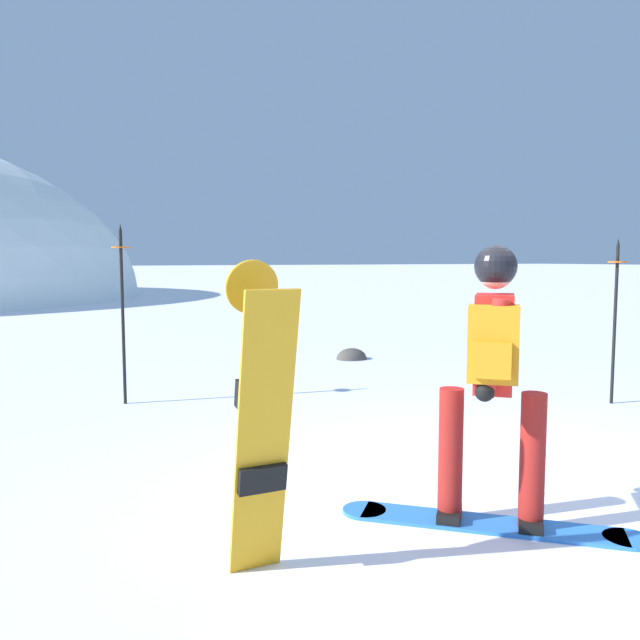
# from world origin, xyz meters

# --- Properties ---
(ground_plane) EXTENTS (300.00, 300.00, 0.00)m
(ground_plane) POSITION_xyz_m (0.00, 0.00, 0.00)
(ground_plane) COLOR white
(snowboarder_main) EXTENTS (1.44, 1.32, 1.71)m
(snowboarder_main) POSITION_xyz_m (-0.52, -0.28, 0.92)
(snowboarder_main) COLOR blue
(snowboarder_main) RESTS_ON ground
(spare_snowboard) EXTENTS (0.28, 0.34, 1.63)m
(spare_snowboard) POSITION_xyz_m (-1.98, -0.25, 0.83)
(spare_snowboard) COLOR orange
(spare_snowboard) RESTS_ON ground
(piste_marker_near) EXTENTS (0.20, 0.20, 1.86)m
(piste_marker_near) POSITION_xyz_m (3.00, 1.78, 1.06)
(piste_marker_near) COLOR black
(piste_marker_near) RESTS_ON ground
(piste_marker_far) EXTENTS (0.20, 0.20, 2.02)m
(piste_marker_far) POSITION_xyz_m (-1.96, 4.17, 1.15)
(piste_marker_far) COLOR black
(piste_marker_far) RESTS_ON ground
(rock_dark) EXTENTS (0.51, 0.44, 0.36)m
(rock_dark) POSITION_xyz_m (1.90, 5.88, 0.00)
(rock_dark) COLOR #4C4742
(rock_dark) RESTS_ON ground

